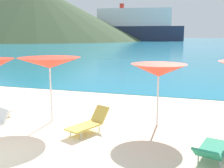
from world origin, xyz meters
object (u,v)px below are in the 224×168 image
(umbrella_5, at_px, (159,70))
(umbrella_4, at_px, (50,63))
(cruise_ship, at_px, (134,27))
(lounge_chair_1, at_px, (212,150))
(lounge_chair_11, at_px, (89,122))

(umbrella_5, bearing_deg, umbrella_4, -169.64)
(cruise_ship, bearing_deg, umbrella_5, -85.52)
(umbrella_5, relative_size, lounge_chair_1, 1.19)
(umbrella_5, bearing_deg, lounge_chair_11, -146.99)
(umbrella_4, distance_m, lounge_chair_11, 2.46)
(lounge_chair_1, bearing_deg, umbrella_4, -1.91)
(cruise_ship, bearing_deg, umbrella_4, -86.82)
(umbrella_4, height_order, cruise_ship, cruise_ship)
(lounge_chair_11, relative_size, cruise_ship, 0.03)
(umbrella_5, relative_size, cruise_ship, 0.03)
(umbrella_5, height_order, lounge_chair_11, umbrella_5)
(umbrella_4, relative_size, cruise_ship, 0.04)
(umbrella_4, relative_size, umbrella_5, 1.09)
(umbrella_5, distance_m, cruise_ship, 159.74)
(lounge_chair_1, relative_size, lounge_chair_11, 1.11)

